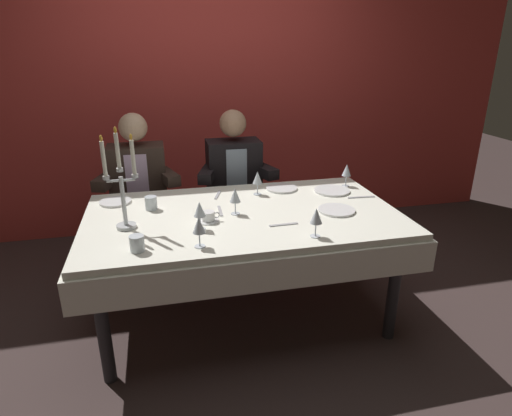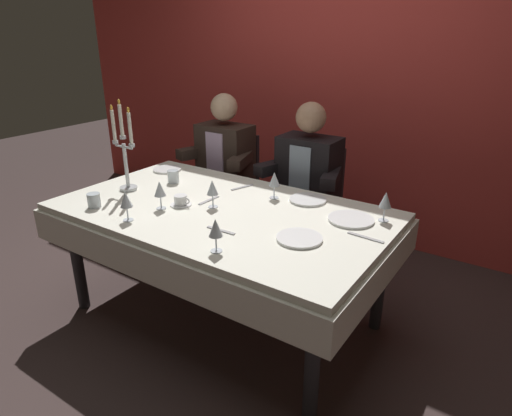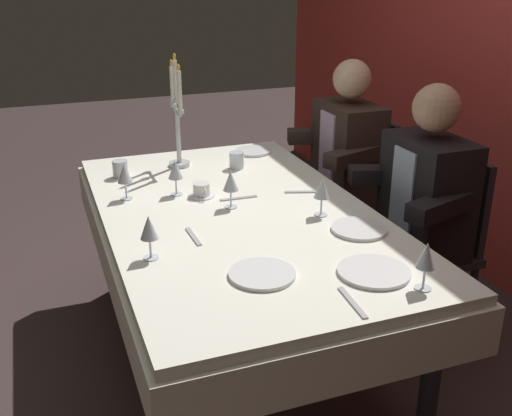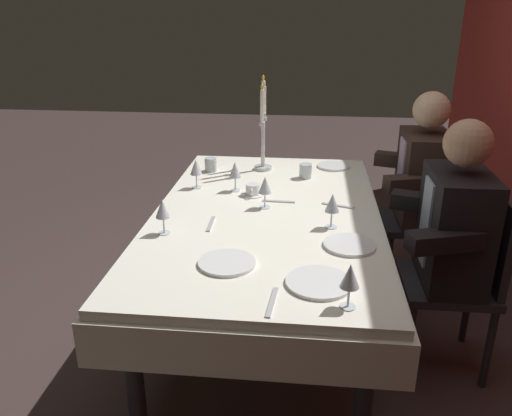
{
  "view_description": "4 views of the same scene",
  "coord_description": "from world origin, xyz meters",
  "px_view_note": "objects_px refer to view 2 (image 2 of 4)",
  "views": [
    {
      "loc": [
        -0.47,
        -2.41,
        1.71
      ],
      "look_at": [
        0.07,
        -0.03,
        0.78
      ],
      "focal_mm": 30.13,
      "sensor_mm": 36.0,
      "label": 1
    },
    {
      "loc": [
        1.49,
        -1.85,
        1.71
      ],
      "look_at": [
        0.22,
        0.04,
        0.78
      ],
      "focal_mm": 31.32,
      "sensor_mm": 36.0,
      "label": 2
    },
    {
      "loc": [
        2.25,
        -0.76,
        1.72
      ],
      "look_at": [
        0.21,
        0.01,
        0.83
      ],
      "focal_mm": 42.52,
      "sensor_mm": 36.0,
      "label": 3
    },
    {
      "loc": [
        2.35,
        0.2,
        1.7
      ],
      "look_at": [
        0.1,
        -0.04,
        0.79
      ],
      "focal_mm": 36.14,
      "sensor_mm": 36.0,
      "label": 4
    }
  ],
  "objects_px": {
    "dinner_plate_2": "(308,200)",
    "dinner_plate_3": "(351,219)",
    "wine_glass_2": "(216,229)",
    "seated_diner_0": "(226,157)",
    "wine_glass_5": "(212,188)",
    "seated_diner_1": "(309,173)",
    "water_tumbler_0": "(94,200)",
    "water_tumbler_1": "(173,176)",
    "dinner_plate_1": "(299,238)",
    "candelabra": "(125,154)",
    "wine_glass_4": "(386,200)",
    "dinner_plate_0": "(167,169)",
    "coffee_cup_0": "(181,201)",
    "wine_glass_0": "(160,190)",
    "dining_table": "(222,227)",
    "wine_glass_1": "(274,180)"
  },
  "relations": [
    {
      "from": "dinner_plate_0",
      "to": "wine_glass_2",
      "type": "xyz_separation_m",
      "value": [
        1.09,
        -0.79,
        0.11
      ]
    },
    {
      "from": "water_tumbler_1",
      "to": "coffee_cup_0",
      "type": "distance_m",
      "value": 0.43
    },
    {
      "from": "dining_table",
      "to": "wine_glass_2",
      "type": "bearing_deg",
      "value": -54.19
    },
    {
      "from": "dinner_plate_0",
      "to": "coffee_cup_0",
      "type": "height_order",
      "value": "coffee_cup_0"
    },
    {
      "from": "candelabra",
      "to": "dinner_plate_2",
      "type": "relative_size",
      "value": 2.58
    },
    {
      "from": "wine_glass_2",
      "to": "water_tumbler_1",
      "type": "height_order",
      "value": "wine_glass_2"
    },
    {
      "from": "water_tumbler_1",
      "to": "coffee_cup_0",
      "type": "xyz_separation_m",
      "value": [
        0.33,
        -0.28,
        -0.02
      ]
    },
    {
      "from": "dinner_plate_2",
      "to": "wine_glass_1",
      "type": "relative_size",
      "value": 1.35
    },
    {
      "from": "dinner_plate_3",
      "to": "candelabra",
      "type": "bearing_deg",
      "value": -166.33
    },
    {
      "from": "dinner_plate_2",
      "to": "seated_diner_1",
      "type": "height_order",
      "value": "seated_diner_1"
    },
    {
      "from": "dinner_plate_1",
      "to": "wine_glass_2",
      "type": "height_order",
      "value": "wine_glass_2"
    },
    {
      "from": "dinner_plate_0",
      "to": "wine_glass_5",
      "type": "distance_m",
      "value": 0.82
    },
    {
      "from": "candelabra",
      "to": "seated_diner_0",
      "type": "relative_size",
      "value": 0.46
    },
    {
      "from": "wine_glass_2",
      "to": "wine_glass_4",
      "type": "xyz_separation_m",
      "value": [
        0.52,
        0.78,
        0.0
      ]
    },
    {
      "from": "dining_table",
      "to": "candelabra",
      "type": "height_order",
      "value": "candelabra"
    },
    {
      "from": "dining_table",
      "to": "candelabra",
      "type": "distance_m",
      "value": 0.78
    },
    {
      "from": "dinner_plate_3",
      "to": "water_tumbler_0",
      "type": "bearing_deg",
      "value": -153.63
    },
    {
      "from": "dinner_plate_2",
      "to": "dinner_plate_3",
      "type": "relative_size",
      "value": 0.89
    },
    {
      "from": "water_tumbler_1",
      "to": "wine_glass_5",
      "type": "bearing_deg",
      "value": -21.42
    },
    {
      "from": "dinner_plate_1",
      "to": "seated_diner_1",
      "type": "xyz_separation_m",
      "value": [
        -0.47,
        0.99,
        -0.01
      ]
    },
    {
      "from": "wine_glass_0",
      "to": "wine_glass_1",
      "type": "distance_m",
      "value": 0.68
    },
    {
      "from": "dinner_plate_1",
      "to": "wine_glass_5",
      "type": "relative_size",
      "value": 1.39
    },
    {
      "from": "dinner_plate_3",
      "to": "seated_diner_1",
      "type": "height_order",
      "value": "seated_diner_1"
    },
    {
      "from": "dinner_plate_0",
      "to": "dinner_plate_2",
      "type": "distance_m",
      "value": 1.14
    },
    {
      "from": "wine_glass_0",
      "to": "seated_diner_0",
      "type": "distance_m",
      "value": 1.15
    },
    {
      "from": "wine_glass_1",
      "to": "dining_table",
      "type": "bearing_deg",
      "value": -117.79
    },
    {
      "from": "dinner_plate_1",
      "to": "coffee_cup_0",
      "type": "distance_m",
      "value": 0.79
    },
    {
      "from": "wine_glass_2",
      "to": "water_tumbler_1",
      "type": "relative_size",
      "value": 1.94
    },
    {
      "from": "dinner_plate_1",
      "to": "seated_diner_0",
      "type": "xyz_separation_m",
      "value": [
        -1.22,
        0.99,
        -0.01
      ]
    },
    {
      "from": "wine_glass_2",
      "to": "water_tumbler_1",
      "type": "bearing_deg",
      "value": 144.43
    },
    {
      "from": "wine_glass_2",
      "to": "seated_diner_0",
      "type": "height_order",
      "value": "seated_diner_0"
    },
    {
      "from": "candelabra",
      "to": "water_tumbler_1",
      "type": "xyz_separation_m",
      "value": [
        0.14,
        0.27,
        -0.19
      ]
    },
    {
      "from": "dinner_plate_0",
      "to": "wine_glass_5",
      "type": "bearing_deg",
      "value": -26.85
    },
    {
      "from": "wine_glass_2",
      "to": "seated_diner_1",
      "type": "bearing_deg",
      "value": 99.08
    },
    {
      "from": "wine_glass_1",
      "to": "seated_diner_1",
      "type": "bearing_deg",
      "value": 96.34
    },
    {
      "from": "wine_glass_0",
      "to": "seated_diner_1",
      "type": "distance_m",
      "value": 1.15
    },
    {
      "from": "dinner_plate_0",
      "to": "water_tumbler_1",
      "type": "bearing_deg",
      "value": -36.96
    },
    {
      "from": "wine_glass_2",
      "to": "seated_diner_0",
      "type": "xyz_separation_m",
      "value": [
        -0.96,
        1.32,
        -0.12
      ]
    },
    {
      "from": "wine_glass_2",
      "to": "water_tumbler_0",
      "type": "bearing_deg",
      "value": 177.75
    },
    {
      "from": "dinner_plate_3",
      "to": "seated_diner_0",
      "type": "distance_m",
      "value": 1.48
    },
    {
      "from": "dinner_plate_3",
      "to": "wine_glass_5",
      "type": "relative_size",
      "value": 1.51
    },
    {
      "from": "candelabra",
      "to": "wine_glass_4",
      "type": "xyz_separation_m",
      "value": [
        1.52,
        0.43,
        -0.12
      ]
    },
    {
      "from": "wine_glass_5",
      "to": "seated_diner_1",
      "type": "xyz_separation_m",
      "value": [
        0.15,
        0.9,
        -0.12
      ]
    },
    {
      "from": "dinner_plate_2",
      "to": "water_tumbler_1",
      "type": "relative_size",
      "value": 2.62
    },
    {
      "from": "water_tumbler_0",
      "to": "dinner_plate_2",
      "type": "bearing_deg",
      "value": 38.59
    },
    {
      "from": "seated_diner_0",
      "to": "dining_table",
      "type": "bearing_deg",
      "value": -53.8
    },
    {
      "from": "dinner_plate_1",
      "to": "seated_diner_0",
      "type": "relative_size",
      "value": 0.18
    },
    {
      "from": "candelabra",
      "to": "wine_glass_2",
      "type": "relative_size",
      "value": 3.48
    },
    {
      "from": "water_tumbler_0",
      "to": "water_tumbler_1",
      "type": "distance_m",
      "value": 0.58
    },
    {
      "from": "dinner_plate_2",
      "to": "water_tumbler_0",
      "type": "xyz_separation_m",
      "value": [
        -0.98,
        -0.78,
        0.03
      ]
    }
  ]
}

